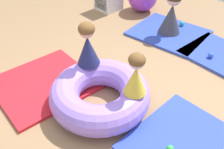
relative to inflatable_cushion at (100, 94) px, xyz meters
The scene contains 11 objects.
ground_plane 0.22m from the inflatable_cushion, 112.01° to the left, with size 8.00×8.00×0.00m, color #93704C.
gym_mat_far_left 0.87m from the inflatable_cushion, 159.79° to the right, with size 1.14×1.20×0.04m, color red.
gym_mat_far_right 1.15m from the inflatable_cushion, 11.44° to the left, with size 1.12×1.13×0.04m, color #2D47B7.
gym_mat_near_left 2.12m from the inflatable_cushion, 102.97° to the left, with size 1.22×1.06×0.04m, color #2D47B7.
inflatable_cushion is the anchor object (origin of this frame).
child_in_yellow 0.59m from the inflatable_cushion, 25.00° to the left, with size 0.32×0.32×0.49m.
child_in_navy 0.61m from the inflatable_cushion, 156.86° to the left, with size 0.30×0.30×0.56m.
adult_seated 2.12m from the inflatable_cushion, 102.97° to the left, with size 0.46×0.46×0.75m.
play_ball_blue 1.91m from the inflatable_cushion, 76.47° to the left, with size 0.09×0.09×0.09m, color blue.
play_ball_green 1.01m from the inflatable_cushion, ahead, with size 0.08×0.08×0.08m, color green.
play_ball_teal 2.46m from the inflatable_cushion, 100.41° to the left, with size 0.08×0.08×0.08m, color teal.
Camera 1 is at (1.72, -1.53, 2.21)m, focal length 40.18 mm.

